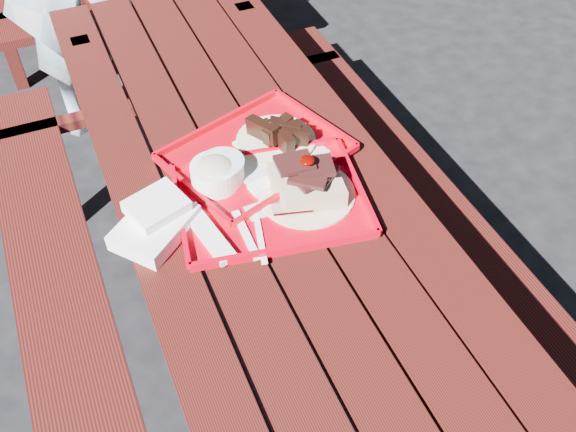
{
  "coord_description": "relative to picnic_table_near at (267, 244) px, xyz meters",
  "views": [
    {
      "loc": [
        -0.41,
        -1.12,
        1.92
      ],
      "look_at": [
        0.0,
        -0.15,
        0.82
      ],
      "focal_mm": 40.0,
      "sensor_mm": 36.0,
      "label": 1
    }
  ],
  "objects": [
    {
      "name": "ground",
      "position": [
        0.0,
        0.0,
        -0.56
      ],
      "size": [
        60.0,
        60.0,
        0.0
      ],
      "primitive_type": "plane",
      "color": "black",
      "rests_on": "ground"
    },
    {
      "name": "picnic_table_near",
      "position": [
        0.0,
        0.0,
        0.0
      ],
      "size": [
        1.41,
        2.4,
        0.75
      ],
      "color": "#43140D",
      "rests_on": "ground"
    },
    {
      "name": "near_tray",
      "position": [
        0.01,
        -0.01,
        0.23
      ],
      "size": [
        0.53,
        0.44,
        0.15
      ],
      "color": "#C70014",
      "rests_on": "picnic_table_near"
    },
    {
      "name": "far_tray",
      "position": [
        0.03,
        0.14,
        0.21
      ],
      "size": [
        0.54,
        0.48,
        0.08
      ],
      "color": "#BB0211",
      "rests_on": "picnic_table_near"
    },
    {
      "name": "white_cloth",
      "position": [
        -0.29,
        -0.01,
        0.22
      ],
      "size": [
        0.24,
        0.23,
        0.08
      ],
      "color": "white",
      "rests_on": "picnic_table_near"
    }
  ]
}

